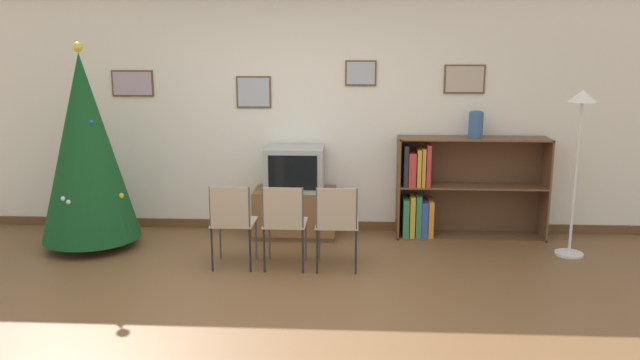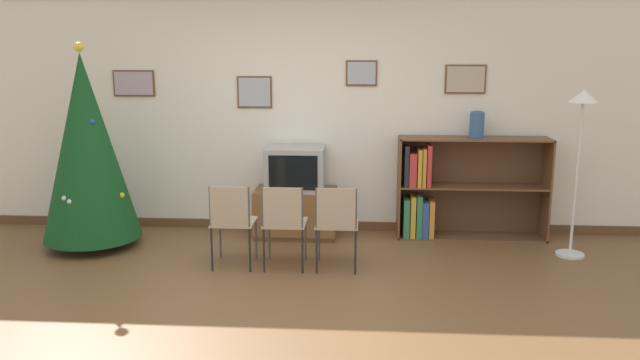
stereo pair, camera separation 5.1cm
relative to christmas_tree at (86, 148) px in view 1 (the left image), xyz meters
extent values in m
plane|color=brown|center=(2.15, -1.44, -1.05)|extent=(24.00, 24.00, 0.00)
cube|color=silver|center=(2.15, 0.81, 0.30)|extent=(8.38, 0.08, 2.70)
cube|color=brown|center=(2.15, 0.75, -1.00)|extent=(8.38, 0.03, 0.10)
cube|color=brown|center=(0.26, 0.76, 0.61)|extent=(0.47, 0.02, 0.29)
cube|color=#A893A3|center=(0.26, 0.75, 0.61)|extent=(0.44, 0.01, 0.26)
cube|color=brown|center=(1.62, 0.76, 0.52)|extent=(0.39, 0.02, 0.35)
cube|color=#9EA8B2|center=(1.62, 0.75, 0.52)|extent=(0.35, 0.01, 0.31)
cube|color=brown|center=(2.81, 0.76, 0.73)|extent=(0.34, 0.02, 0.28)
cube|color=#9EA8B2|center=(2.81, 0.75, 0.73)|extent=(0.31, 0.01, 0.24)
cube|color=brown|center=(3.94, 0.76, 0.67)|extent=(0.44, 0.02, 0.31)
cube|color=tan|center=(3.94, 0.75, 0.67)|extent=(0.40, 0.01, 0.28)
cylinder|color=maroon|center=(0.00, 0.00, -1.00)|extent=(0.36, 0.36, 0.10)
cone|color=#14471E|center=(0.00, 0.00, 0.01)|extent=(1.00, 1.00, 1.92)
sphere|color=yellow|center=(0.00, 0.00, 1.02)|extent=(0.10, 0.10, 0.10)
sphere|color=silver|center=(-0.05, -0.36, -0.48)|extent=(0.05, 0.05, 0.05)
sphere|color=gold|center=(-0.28, 0.01, -0.14)|extent=(0.06, 0.06, 0.06)
sphere|color=#1E4CB2|center=(0.13, -0.12, 0.28)|extent=(0.05, 0.05, 0.05)
sphere|color=silver|center=(-0.12, -0.34, -0.45)|extent=(0.05, 0.05, 0.05)
sphere|color=gold|center=(0.36, -0.07, -0.48)|extent=(0.06, 0.06, 0.06)
cube|color=brown|center=(2.10, 0.49, -1.03)|extent=(0.86, 0.48, 0.05)
cube|color=brown|center=(2.10, 0.49, -0.76)|extent=(0.89, 0.50, 0.48)
cube|color=#9E9E99|center=(2.10, 0.49, -0.28)|extent=(0.63, 0.48, 0.47)
cube|color=black|center=(2.10, 0.25, -0.28)|extent=(0.52, 0.01, 0.37)
cube|color=tan|center=(1.61, -0.49, -0.62)|extent=(0.40, 0.40, 0.02)
cube|color=tan|center=(1.61, -0.69, -0.42)|extent=(0.35, 0.01, 0.38)
cylinder|color=#4C4C51|center=(1.43, -0.31, -0.84)|extent=(0.02, 0.02, 0.42)
cylinder|color=#4C4C51|center=(1.79, -0.31, -0.84)|extent=(0.02, 0.02, 0.42)
cylinder|color=#4C4C51|center=(1.43, -0.67, -0.84)|extent=(0.02, 0.02, 0.42)
cylinder|color=#4C4C51|center=(1.79, -0.67, -0.84)|extent=(0.02, 0.02, 0.42)
cylinder|color=#4C4C51|center=(1.43, -0.67, -0.64)|extent=(0.02, 0.02, 0.82)
cylinder|color=#4C4C51|center=(1.79, -0.67, -0.64)|extent=(0.02, 0.02, 0.82)
cube|color=tan|center=(2.10, -0.49, -0.62)|extent=(0.40, 0.40, 0.02)
cube|color=tan|center=(2.10, -0.69, -0.42)|extent=(0.35, 0.01, 0.38)
cylinder|color=#4C4C51|center=(1.92, -0.31, -0.84)|extent=(0.02, 0.02, 0.42)
cylinder|color=#4C4C51|center=(2.28, -0.31, -0.84)|extent=(0.02, 0.02, 0.42)
cylinder|color=#4C4C51|center=(1.92, -0.67, -0.84)|extent=(0.02, 0.02, 0.42)
cylinder|color=#4C4C51|center=(2.28, -0.67, -0.84)|extent=(0.02, 0.02, 0.42)
cylinder|color=#4C4C51|center=(1.92, -0.67, -0.64)|extent=(0.02, 0.02, 0.82)
cylinder|color=#4C4C51|center=(2.28, -0.67, -0.64)|extent=(0.02, 0.02, 0.82)
cube|color=tan|center=(2.59, -0.49, -0.62)|extent=(0.40, 0.40, 0.02)
cube|color=tan|center=(2.59, -0.69, -0.42)|extent=(0.35, 0.01, 0.38)
cylinder|color=#4C4C51|center=(2.41, -0.31, -0.84)|extent=(0.02, 0.02, 0.42)
cylinder|color=#4C4C51|center=(2.77, -0.31, -0.84)|extent=(0.02, 0.02, 0.42)
cylinder|color=#4C4C51|center=(2.41, -0.67, -0.84)|extent=(0.02, 0.02, 0.42)
cylinder|color=#4C4C51|center=(2.77, -0.67, -0.84)|extent=(0.02, 0.02, 0.42)
cylinder|color=#4C4C51|center=(2.41, -0.67, -0.64)|extent=(0.02, 0.02, 0.82)
cylinder|color=#4C4C51|center=(2.77, -0.67, -0.64)|extent=(0.02, 0.02, 0.82)
cube|color=brown|center=(3.24, 0.57, -0.50)|extent=(0.02, 0.36, 1.11)
cube|color=brown|center=(4.83, 0.57, -0.50)|extent=(0.02, 0.36, 1.11)
cube|color=brown|center=(4.03, 0.57, 0.05)|extent=(1.61, 0.36, 0.02)
cube|color=brown|center=(4.03, 0.57, -1.04)|extent=(1.61, 0.36, 0.02)
cube|color=brown|center=(4.03, 0.57, -0.47)|extent=(1.57, 0.36, 0.02)
cube|color=brown|center=(4.03, 0.74, -0.50)|extent=(1.61, 0.01, 1.11)
cube|color=#337547|center=(3.32, 0.54, -0.82)|extent=(0.07, 0.30, 0.42)
cube|color=gold|center=(3.39, 0.51, -0.81)|extent=(0.05, 0.24, 0.45)
cube|color=#337547|center=(3.46, 0.51, -0.80)|extent=(0.06, 0.23, 0.46)
cube|color=#2D4C93|center=(3.53, 0.49, -0.84)|extent=(0.07, 0.20, 0.40)
cube|color=orange|center=(3.59, 0.54, -0.83)|extent=(0.05, 0.30, 0.41)
cube|color=#232328|center=(3.31, 0.50, -0.24)|extent=(0.05, 0.21, 0.45)
cube|color=#B73333|center=(3.37, 0.51, -0.28)|extent=(0.08, 0.24, 0.37)
cube|color=gold|center=(3.45, 0.52, -0.26)|extent=(0.04, 0.26, 0.40)
cube|color=orange|center=(3.49, 0.53, -0.26)|extent=(0.04, 0.27, 0.42)
cube|color=#B73333|center=(3.55, 0.52, -0.24)|extent=(0.05, 0.25, 0.46)
cylinder|color=#335684|center=(4.05, 0.57, 0.19)|extent=(0.16, 0.16, 0.27)
torus|color=#335684|center=(4.05, 0.57, 0.33)|extent=(0.14, 0.14, 0.03)
cylinder|color=silver|center=(4.94, 0.00, -1.04)|extent=(0.28, 0.28, 0.03)
cylinder|color=silver|center=(4.94, 0.00, -0.27)|extent=(0.03, 0.03, 1.52)
cone|color=white|center=(4.94, 0.00, 0.55)|extent=(0.28, 0.28, 0.12)
camera|label=1|loc=(2.75, -6.16, 1.03)|focal=35.00mm
camera|label=2|loc=(2.80, -6.16, 1.03)|focal=35.00mm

